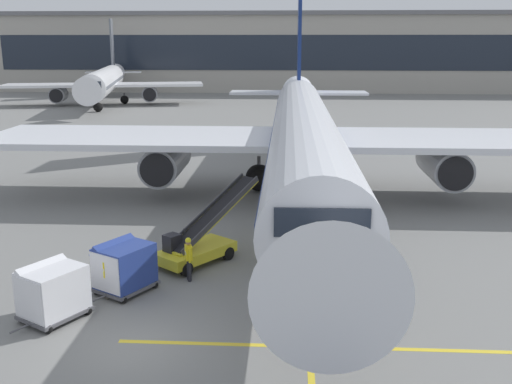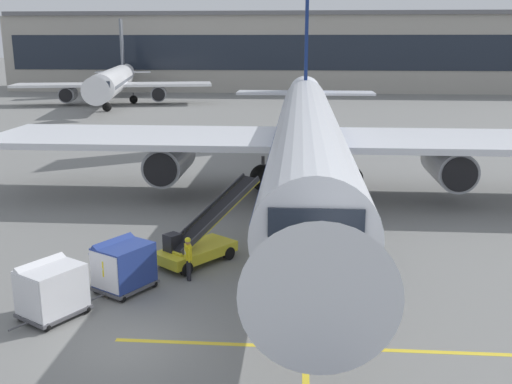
{
  "view_description": "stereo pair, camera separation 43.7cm",
  "coord_description": "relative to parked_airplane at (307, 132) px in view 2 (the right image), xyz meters",
  "views": [
    {
      "loc": [
        4.65,
        -15.91,
        9.02
      ],
      "look_at": [
        3.36,
        6.46,
        3.25
      ],
      "focal_mm": 41.32,
      "sensor_mm": 36.0,
      "label": 1
    },
    {
      "loc": [
        5.08,
        -15.88,
        9.02
      ],
      "look_at": [
        3.36,
        6.46,
        3.25
      ],
      "focal_mm": 41.32,
      "sensor_mm": 36.0,
      "label": 2
    }
  ],
  "objects": [
    {
      "name": "ground_plane",
      "position": [
        -5.46,
        -18.42,
        -3.87
      ],
      "size": [
        600.0,
        600.0,
        0.0
      ],
      "primitive_type": "plane",
      "color": "slate"
    },
    {
      "name": "parked_airplane",
      "position": [
        0.0,
        0.0,
        0.0
      ],
      "size": [
        37.33,
        47.0,
        16.0
      ],
      "color": "silver",
      "rests_on": "ground"
    },
    {
      "name": "belt_loader",
      "position": [
        -4.51,
        -11.24,
        -2.97
      ],
      "size": [
        4.18,
        4.88,
        3.23
      ],
      "color": "gold",
      "rests_on": "ground"
    },
    {
      "name": "baggage_cart_lead",
      "position": [
        -6.83,
        -14.38,
        -2.87
      ],
      "size": [
        2.39,
        2.75,
        1.91
      ],
      "color": "#515156",
      "rests_on": "ground"
    },
    {
      "name": "baggage_cart_second",
      "position": [
        -8.6,
        -16.7,
        -2.87
      ],
      "size": [
        2.39,
        2.75,
        1.91
      ],
      "color": "#515156",
      "rests_on": "ground"
    },
    {
      "name": "ground_crew_by_loader",
      "position": [
        -4.61,
        -13.26,
        -2.87
      ],
      "size": [
        0.36,
        0.54,
        1.74
      ],
      "color": "black",
      "rests_on": "ground"
    },
    {
      "name": "ground_crew_by_carts",
      "position": [
        -6.92,
        -14.06,
        -2.87
      ],
      "size": [
        0.38,
        0.53,
        1.74
      ],
      "color": "#514C42",
      "rests_on": "ground"
    },
    {
      "name": "ground_crew_marshaller",
      "position": [
        -7.33,
        -15.05,
        -2.87
      ],
      "size": [
        0.44,
        0.44,
        1.74
      ],
      "color": "#514C42",
      "rests_on": "ground"
    },
    {
      "name": "safety_cone_engine_keepout",
      "position": [
        -4.14,
        -0.07,
        -3.49
      ],
      "size": [
        0.68,
        0.68,
        0.77
      ],
      "color": "black",
      "rests_on": "ground"
    },
    {
      "name": "apron_guidance_line_lead_in",
      "position": [
        -0.11,
        -0.91,
        -3.86
      ],
      "size": [
        0.2,
        110.0,
        0.01
      ],
      "color": "yellow",
      "rests_on": "ground"
    },
    {
      "name": "apron_guidance_line_stop_bar",
      "position": [
        0.0,
        -18.12,
        -3.86
      ],
      "size": [
        12.0,
        0.2,
        0.01
      ],
      "color": "yellow",
      "rests_on": "ground"
    },
    {
      "name": "terminal_building",
      "position": [
        8.06,
        79.9,
        3.08
      ],
      "size": [
        124.38,
        18.92,
        14.0
      ],
      "color": "#A8A399",
      "rests_on": "ground"
    },
    {
      "name": "distant_airplane",
      "position": [
        -27.55,
        50.24,
        -0.58
      ],
      "size": [
        28.63,
        37.15,
        12.49
      ],
      "color": "white",
      "rests_on": "ground"
    }
  ]
}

